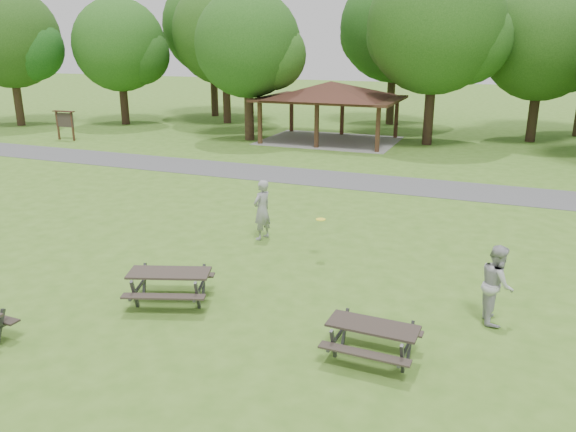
{
  "coord_description": "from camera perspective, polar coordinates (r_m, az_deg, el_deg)",
  "views": [
    {
      "loc": [
        6.7,
        -10.43,
        6.15
      ],
      "look_at": [
        1.0,
        4.0,
        1.3
      ],
      "focal_mm": 35.0,
      "sensor_mm": 36.0,
      "label": 1
    }
  ],
  "objects": [
    {
      "name": "tree_row_d",
      "position": [
        36.48,
        -3.97,
        16.71
      ],
      "size": [
        6.93,
        6.6,
        9.27
      ],
      "color": "#302015",
      "rests_on": "ground"
    },
    {
      "name": "tree_row_f",
      "position": [
        38.99,
        24.52,
        15.41
      ],
      "size": [
        7.35,
        7.0,
        9.55
      ],
      "color": "black",
      "rests_on": "ground"
    },
    {
      "name": "asphalt_path",
      "position": [
        26.07,
        6.05,
        3.63
      ],
      "size": [
        120.0,
        3.2,
        0.02
      ],
      "primitive_type": "cube",
      "color": "#4B4B4E",
      "rests_on": "ground"
    },
    {
      "name": "frisbee_in_flight",
      "position": [
        16.19,
        3.35,
        -0.35
      ],
      "size": [
        0.34,
        0.34,
        0.02
      ],
      "color": "yellow",
      "rests_on": "ground"
    },
    {
      "name": "notice_board",
      "position": [
        39.3,
        -21.76,
        9.06
      ],
      "size": [
        1.6,
        0.3,
        1.88
      ],
      "color": "#3E2416",
      "rests_on": "ground"
    },
    {
      "name": "tree_deep_b",
      "position": [
        44.31,
        10.9,
        18.01
      ],
      "size": [
        8.4,
        8.0,
        11.13
      ],
      "color": "black",
      "rests_on": "ground"
    },
    {
      "name": "picnic_table_middle",
      "position": [
        13.99,
        -11.94,
        -6.3
      ],
      "size": [
        2.36,
        2.12,
        0.85
      ],
      "color": "#2F2721",
      "rests_on": "ground"
    },
    {
      "name": "frisbee_thrower",
      "position": [
        17.97,
        -2.65,
        0.62
      ],
      "size": [
        0.66,
        0.82,
        1.96
      ],
      "primitive_type": "imported",
      "rotation": [
        0.0,
        0.0,
        -1.88
      ],
      "color": "gray",
      "rests_on": "ground"
    },
    {
      "name": "tree_row_a",
      "position": [
        47.45,
        -26.33,
        15.65
      ],
      "size": [
        7.56,
        7.2,
        9.97
      ],
      "color": "#322116",
      "rests_on": "ground"
    },
    {
      "name": "tree_row_b",
      "position": [
        45.34,
        -16.64,
        16.05
      ],
      "size": [
        7.14,
        6.8,
        9.28
      ],
      "color": "black",
      "rests_on": "ground"
    },
    {
      "name": "tree_row_e",
      "position": [
        35.76,
        14.89,
        17.82
      ],
      "size": [
        8.4,
        8.0,
        11.02
      ],
      "color": "black",
      "rests_on": "ground"
    },
    {
      "name": "tree_row_c",
      "position": [
        44.52,
        -6.32,
        17.75
      ],
      "size": [
        8.19,
        7.8,
        10.67
      ],
      "color": "#301E15",
      "rests_on": "ground"
    },
    {
      "name": "ground",
      "position": [
        13.84,
        -10.12,
        -9.32
      ],
      "size": [
        160.0,
        160.0,
        0.0
      ],
      "primitive_type": "plane",
      "color": "#447120",
      "rests_on": "ground"
    },
    {
      "name": "frisbee_catcher",
      "position": [
        13.57,
        20.44,
        -6.48
      ],
      "size": [
        0.87,
        1.02,
        1.84
      ],
      "primitive_type": "imported",
      "rotation": [
        0.0,
        0.0,
        1.78
      ],
      "color": "#AEADB0",
      "rests_on": "ground"
    },
    {
      "name": "pavilion",
      "position": [
        36.19,
        4.38,
        12.41
      ],
      "size": [
        8.6,
        7.01,
        3.76
      ],
      "color": "#3C2816",
      "rests_on": "ground"
    },
    {
      "name": "tree_deep_a",
      "position": [
        49.03,
        -7.62,
        18.35
      ],
      "size": [
        8.4,
        8.0,
        11.38
      ],
      "color": "black",
      "rests_on": "ground"
    },
    {
      "name": "picnic_table_far",
      "position": [
        11.56,
        8.59,
        -11.67
      ],
      "size": [
        1.85,
        1.51,
        0.78
      ],
      "color": "#2A231E",
      "rests_on": "ground"
    }
  ]
}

